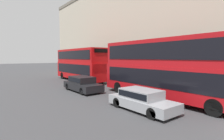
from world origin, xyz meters
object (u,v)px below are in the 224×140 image
car_dark_sedan (142,99)px  car_hatchback (82,83)px  bus_leading (164,67)px  bus_second_in_queue (80,63)px

car_dark_sedan → car_hatchback: car_hatchback is taller
car_dark_sedan → bus_leading: bearing=13.8°
bus_second_in_queue → car_hatchback: 7.84m
bus_second_in_queue → car_dark_sedan: bearing=-103.2°
bus_leading → car_hatchback: (-3.40, 6.80, -1.78)m
bus_leading → car_dark_sedan: bearing=-166.2°
bus_leading → bus_second_in_queue: bearing=90.0°
car_dark_sedan → bus_second_in_queue: bearing=76.8°
bus_leading → bus_second_in_queue: (0.00, 13.67, -0.11)m
car_dark_sedan → car_hatchback: bearing=90.0°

